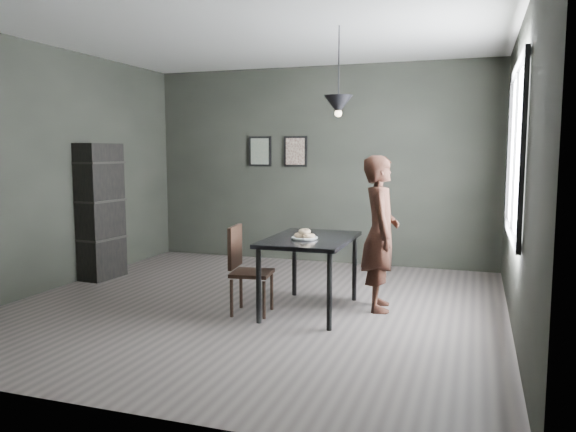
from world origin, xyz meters
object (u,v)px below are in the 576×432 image
(pendant_lamp, at_px, (338,105))
(wood_chair, at_px, (244,264))
(shelf_unit, at_px, (100,211))
(cafe_table, at_px, (310,245))
(white_plate, at_px, (305,238))
(woman, at_px, (380,233))

(pendant_lamp, bearing_deg, wood_chair, -156.30)
(shelf_unit, height_order, pendant_lamp, pendant_lamp)
(cafe_table, xyz_separation_m, wood_chair, (-0.60, -0.27, -0.17))
(wood_chair, relative_size, shelf_unit, 0.51)
(white_plate, bearing_deg, shelf_unit, 166.32)
(cafe_table, height_order, shelf_unit, shelf_unit)
(wood_chair, xyz_separation_m, shelf_unit, (-2.32, 0.86, 0.35))
(cafe_table, distance_m, shelf_unit, 2.98)
(cafe_table, distance_m, white_plate, 0.15)
(pendant_lamp, bearing_deg, woman, 26.33)
(wood_chair, bearing_deg, white_plate, 7.66)
(wood_chair, distance_m, shelf_unit, 2.50)
(woman, bearing_deg, wood_chair, 102.24)
(white_plate, height_order, woman, woman)
(cafe_table, relative_size, wood_chair, 1.37)
(white_plate, bearing_deg, woman, 31.94)
(cafe_table, height_order, white_plate, white_plate)
(woman, xyz_separation_m, wood_chair, (-1.25, -0.57, -0.28))
(cafe_table, bearing_deg, shelf_unit, 168.66)
(wood_chair, distance_m, pendant_lamp, 1.81)
(white_plate, bearing_deg, cafe_table, 79.97)
(cafe_table, relative_size, pendant_lamp, 1.39)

